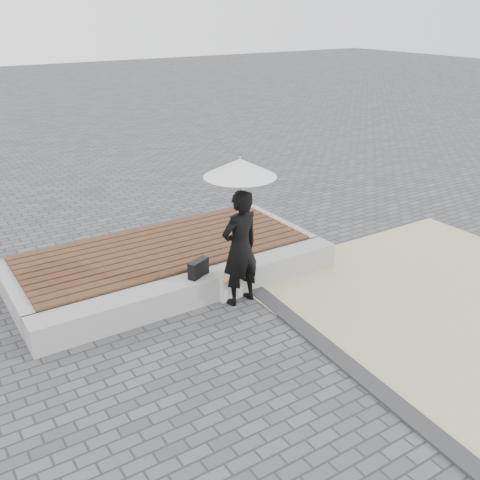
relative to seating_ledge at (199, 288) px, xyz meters
The scene contains 11 objects.
ground 1.61m from the seating_ledge, 90.00° to the right, with size 80.00×80.00×0.00m, color #4D4E52.
terrazzo_zone 3.83m from the seating_ledge, 33.27° to the right, with size 5.00×5.00×0.02m, color #C2B38B.
edging_band 2.24m from the seating_ledge, 70.35° to the right, with size 0.25×5.20×0.04m, color #2F2F32.
seating_ledge is the anchor object (origin of this frame).
timber_platform 1.20m from the seating_ledge, 90.00° to the left, with size 5.00×2.00×0.40m, color #A8A7A3.
timber_decking 1.22m from the seating_ledge, 90.00° to the left, with size 4.60×2.00×0.04m, color brown, non-canonical shape.
woman 0.91m from the seating_ledge, 37.15° to the right, with size 0.64×0.42×1.75m, color black.
parasol 1.97m from the seating_ledge, 37.15° to the right, with size 1.02×1.02×1.30m.
handbag 0.33m from the seating_ledge, 104.86° to the right, with size 0.36×0.13×0.26m, color black.
canvas_tote 0.47m from the seating_ledge, 27.85° to the right, with size 0.37×0.16×0.39m, color white.
magazine 0.53m from the seating_ledge, 33.02° to the right, with size 0.34×0.25×0.01m, color #DC2742.
Camera 1 is at (-3.49, -4.92, 4.11)m, focal length 41.51 mm.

